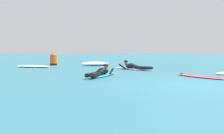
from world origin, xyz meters
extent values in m
plane|color=#2D6B7A|center=(0.00, 10.00, 0.00)|extent=(120.00, 120.00, 0.00)
ellipsoid|color=#2DB2D1|center=(-2.39, 3.28, 0.04)|extent=(1.47, 2.17, 0.07)
ellipsoid|color=#2DB2D1|center=(-1.92, 4.20, 0.05)|extent=(0.26, 0.27, 0.06)
ellipsoid|color=black|center=(-2.37, 3.32, 0.20)|extent=(0.65, 0.75, 0.34)
ellipsoid|color=black|center=(-2.54, 2.99, 0.17)|extent=(0.43, 0.40, 0.20)
cylinder|color=black|center=(-2.89, 2.47, 0.14)|extent=(0.60, 0.88, 0.14)
ellipsoid|color=black|center=(-3.13, 2.07, 0.14)|extent=(0.19, 0.24, 0.08)
cylinder|color=black|center=(-2.75, 2.40, 0.14)|extent=(0.50, 0.92, 0.14)
ellipsoid|color=black|center=(-2.94, 1.97, 0.14)|extent=(0.19, 0.24, 0.08)
cylinder|color=black|center=(-2.41, 3.74, 0.12)|extent=(0.35, 0.57, 0.34)
sphere|color=tan|center=(-2.23, 4.08, 0.02)|extent=(0.09, 0.09, 0.09)
cylinder|color=black|center=(-2.02, 3.52, 0.12)|extent=(0.35, 0.57, 0.34)
sphere|color=tan|center=(-1.86, 3.84, 0.02)|extent=(0.09, 0.09, 0.09)
sphere|color=tan|center=(-2.20, 3.66, 0.38)|extent=(0.21, 0.21, 0.21)
ellipsoid|color=#47331E|center=(-2.21, 3.64, 0.41)|extent=(0.29, 0.28, 0.16)
ellipsoid|color=white|center=(-0.46, 6.56, 0.04)|extent=(1.62, 2.09, 0.07)
ellipsoid|color=white|center=(-1.03, 7.42, 0.05)|extent=(0.26, 0.27, 0.06)
ellipsoid|color=black|center=(-0.48, 6.60, 0.20)|extent=(0.67, 0.73, 0.34)
ellipsoid|color=black|center=(-0.29, 6.30, 0.17)|extent=(0.44, 0.42, 0.20)
cylinder|color=black|center=(-0.03, 5.77, 0.14)|extent=(0.55, 0.80, 0.14)
ellipsoid|color=black|center=(0.18, 5.41, 0.14)|extent=(0.20, 0.24, 0.08)
cylinder|color=black|center=(0.10, 5.86, 0.14)|extent=(0.62, 0.76, 0.14)
ellipsoid|color=black|center=(0.35, 5.52, 0.14)|extent=(0.20, 0.24, 0.08)
cylinder|color=black|center=(-0.86, 6.76, 0.12)|extent=(0.42, 0.56, 0.35)
sphere|color=tan|center=(-1.08, 7.09, 0.02)|extent=(0.09, 0.09, 0.09)
cylinder|color=black|center=(-0.48, 6.99, 0.12)|extent=(0.42, 0.56, 0.35)
sphere|color=tan|center=(-0.69, 7.30, 0.02)|extent=(0.09, 0.09, 0.09)
sphere|color=tan|center=(-0.69, 6.90, 0.38)|extent=(0.21, 0.21, 0.21)
ellipsoid|color=black|center=(-0.67, 6.88, 0.41)|extent=(0.29, 0.29, 0.16)
ellipsoid|color=#E54C66|center=(1.19, 2.15, 0.04)|extent=(1.28, 2.30, 0.07)
cube|color=red|center=(1.19, 2.15, 0.07)|extent=(0.71, 1.82, 0.01)
cone|color=black|center=(0.85, 3.04, 0.01)|extent=(0.13, 0.13, 0.16)
ellipsoid|color=white|center=(-5.82, 9.05, 0.07)|extent=(2.27, 1.56, 0.14)
ellipsoid|color=white|center=(-5.28, 8.92, 0.05)|extent=(0.83, 0.77, 0.10)
ellipsoid|color=white|center=(-6.44, 9.26, 0.04)|extent=(0.85, 0.54, 0.08)
ellipsoid|color=white|center=(-2.04, 10.18, 0.13)|extent=(1.88, 1.05, 0.26)
ellipsoid|color=white|center=(-1.61, 10.36, 0.09)|extent=(0.77, 0.69, 0.18)
ellipsoid|color=white|center=(-2.57, 10.03, 0.07)|extent=(0.71, 0.54, 0.14)
cylinder|color=#EA5B0F|center=(-4.76, 11.20, 0.35)|extent=(0.45, 0.45, 0.71)
cone|color=#EA5B0F|center=(-4.76, 11.20, 0.83)|extent=(0.31, 0.31, 0.24)
cylinder|color=black|center=(-4.76, 11.20, 0.06)|extent=(0.47, 0.47, 0.12)
camera|label=1|loc=(-3.73, -7.47, 1.05)|focal=43.43mm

